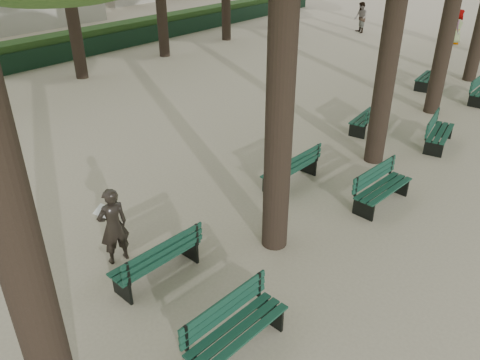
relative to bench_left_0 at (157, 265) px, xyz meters
The scene contains 14 objects.
ground 0.90m from the bench_left_0, 115.22° to the right, with size 120.00×120.00×0.00m, color tan.
bench_left_0 is the anchor object (origin of this frame).
bench_left_1 4.62m from the bench_left_0, 90.00° to the left, with size 0.71×1.84×0.92m.
bench_left_2 9.22m from the bench_left_0, 90.00° to the left, with size 0.66×1.83×0.92m.
bench_left_3 15.06m from the bench_left_0, 90.00° to the left, with size 0.66×1.83×0.92m.
bench_right_0 2.32m from the bench_left_0, 11.69° to the right, with size 0.75×1.85×0.92m.
bench_right_1 5.54m from the bench_left_0, 65.83° to the left, with size 0.80×1.86×0.92m.
bench_right_2 9.58m from the bench_left_0, 76.31° to the left, with size 0.79×1.86×0.92m.
man_with_map 1.14m from the bench_left_0, behind, with size 0.67×0.70×1.61m.
pedestrian_d 24.37m from the bench_left_0, 93.51° to the left, with size 0.90×0.37×1.85m, color #262628.
pedestrian_e 25.42m from the bench_left_0, 118.72° to the left, with size 1.54×0.33×1.67m, color #262628.
pedestrian_a 24.94m from the bench_left_0, 106.54° to the left, with size 0.88×0.36×1.81m, color #262628.
fence 18.46m from the bench_left_0, 146.37° to the left, with size 0.08×42.00×0.90m, color black.
hedge 19.05m from the bench_left_0, 147.53° to the left, with size 1.20×42.00×1.20m, color #1E3E15.
Camera 1 is at (5.80, -3.73, 5.80)m, focal length 35.00 mm.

